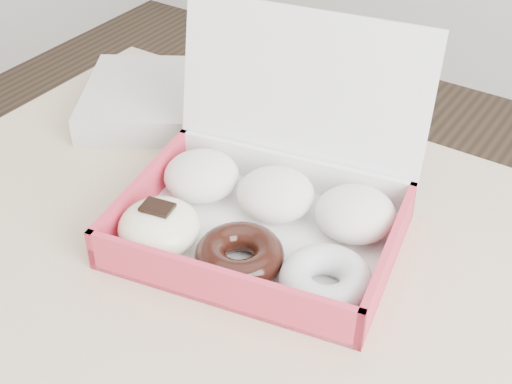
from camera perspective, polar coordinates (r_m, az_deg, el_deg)
The scene contains 3 objects.
table at distance 0.85m, azimuth 3.35°, elevation -13.09°, with size 1.20×0.80×0.75m.
donut_box at distance 0.87m, azimuth 0.49°, elevation -1.26°, with size 0.38×0.35×0.24m.
newspapers at distance 1.13m, azimuth -6.61°, elevation 7.38°, with size 0.27×0.22×0.04m, color silver.
Camera 1 is at (0.26, -0.48, 1.32)m, focal length 50.00 mm.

